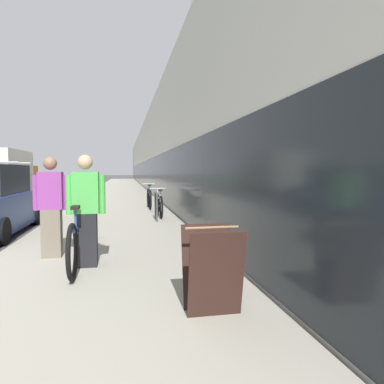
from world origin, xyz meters
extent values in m
cube|color=#A39E8E|center=(5.20, 21.00, 0.06)|extent=(3.83, 70.00, 0.12)
cube|color=silver|center=(12.17, 29.00, 2.84)|extent=(10.00, 70.00, 5.67)
cube|color=#1E2328|center=(7.21, 29.00, 1.25)|extent=(0.10, 63.00, 2.20)
torus|color=black|center=(4.81, 2.93, 0.51)|extent=(0.06, 0.77, 0.77)
torus|color=black|center=(4.81, 0.80, 0.51)|extent=(0.06, 0.77, 0.77)
cylinder|color=#2D56A8|center=(4.81, 1.87, 0.75)|extent=(0.04, 1.80, 0.04)
cylinder|color=#2D56A8|center=(4.81, 1.44, 0.64)|extent=(0.04, 1.07, 0.35)
cylinder|color=#2D56A8|center=(4.81, 1.19, 0.91)|extent=(0.03, 0.03, 0.32)
cube|color=black|center=(4.81, 1.19, 1.07)|extent=(0.11, 0.22, 0.05)
cylinder|color=#2D56A8|center=(4.81, 2.76, 0.91)|extent=(0.03, 0.03, 0.34)
cylinder|color=silver|center=(4.81, 2.76, 1.08)|extent=(0.52, 0.03, 0.03)
cube|color=black|center=(4.92, 1.48, 0.53)|extent=(0.31, 0.23, 0.82)
cube|color=#4CB74C|center=(4.92, 1.48, 1.26)|extent=(0.38, 0.23, 0.63)
cylinder|color=#4CB74C|center=(4.68, 1.48, 1.23)|extent=(0.10, 0.10, 0.59)
cylinder|color=#4CB74C|center=(5.16, 1.48, 1.23)|extent=(0.10, 0.10, 0.59)
sphere|color=tan|center=(4.92, 1.48, 1.72)|extent=(0.22, 0.22, 0.22)
cube|color=#756B5B|center=(4.28, 2.18, 0.53)|extent=(0.31, 0.23, 0.82)
cube|color=#933D93|center=(4.28, 2.18, 1.25)|extent=(0.38, 0.23, 0.63)
cylinder|color=#933D93|center=(4.04, 2.18, 1.22)|extent=(0.10, 0.10, 0.59)
cylinder|color=#933D93|center=(4.52, 2.18, 1.22)|extent=(0.10, 0.10, 0.59)
sphere|color=#936B51|center=(4.28, 2.18, 1.71)|extent=(0.22, 0.22, 0.22)
cylinder|color=#4C4C51|center=(6.41, 5.82, 0.53)|extent=(0.05, 0.05, 0.82)
cylinder|color=#4C4C51|center=(6.41, 6.37, 0.53)|extent=(0.05, 0.05, 0.82)
cylinder|color=#4C4C51|center=(6.41, 6.09, 0.94)|extent=(0.05, 0.55, 0.05)
torus|color=black|center=(6.59, 7.50, 0.48)|extent=(0.06, 0.70, 0.70)
torus|color=black|center=(6.59, 6.40, 0.48)|extent=(0.06, 0.70, 0.70)
cylinder|color=#B7BCC1|center=(6.59, 6.95, 0.69)|extent=(0.04, 0.94, 0.04)
cylinder|color=#B7BCC1|center=(6.59, 6.73, 0.59)|extent=(0.04, 0.57, 0.32)
cylinder|color=#B7BCC1|center=(6.59, 6.59, 0.83)|extent=(0.03, 0.03, 0.29)
cube|color=black|center=(6.59, 6.59, 0.98)|extent=(0.11, 0.22, 0.05)
cylinder|color=#B7BCC1|center=(6.59, 7.41, 0.84)|extent=(0.03, 0.03, 0.31)
cylinder|color=silver|center=(6.59, 7.41, 0.99)|extent=(0.52, 0.03, 0.03)
torus|color=black|center=(6.44, 9.89, 0.50)|extent=(0.06, 0.75, 0.75)
torus|color=black|center=(6.44, 8.81, 0.50)|extent=(0.06, 0.75, 0.75)
cylinder|color=#2D56A8|center=(6.44, 9.35, 0.72)|extent=(0.04, 0.92, 0.04)
cylinder|color=#2D56A8|center=(6.44, 9.13, 0.62)|extent=(0.04, 0.56, 0.34)
cylinder|color=#2D56A8|center=(6.44, 9.00, 0.88)|extent=(0.03, 0.03, 0.31)
cube|color=black|center=(6.44, 9.00, 1.03)|extent=(0.11, 0.22, 0.05)
cylinder|color=#2D56A8|center=(6.44, 9.80, 0.89)|extent=(0.03, 0.03, 0.33)
cylinder|color=silver|center=(6.44, 9.80, 1.05)|extent=(0.52, 0.03, 0.03)
cube|color=#331E19|center=(6.38, -0.71, 0.57)|extent=(0.56, 0.20, 0.89)
cube|color=#331E19|center=(6.38, -0.35, 0.57)|extent=(0.56, 0.20, 0.89)
cylinder|color=#93704C|center=(6.38, -0.53, 1.01)|extent=(0.56, 0.03, 0.03)
cylinder|color=black|center=(2.93, 6.77, 0.30)|extent=(0.22, 0.60, 0.60)
cylinder|color=black|center=(2.93, 3.92, 0.30)|extent=(0.22, 0.60, 0.60)
cube|color=orange|center=(-1.78, 22.01, 1.07)|extent=(2.19, 1.70, 1.68)
cube|color=silver|center=(-1.78, 18.60, 1.52)|extent=(2.38, 5.11, 2.58)
cylinder|color=black|center=(-2.87, 21.56, 0.42)|extent=(0.28, 0.84, 0.84)
cylinder|color=black|center=(-0.69, 21.56, 0.42)|extent=(0.28, 0.84, 0.84)
cylinder|color=black|center=(-0.69, 17.58, 0.42)|extent=(0.28, 0.84, 0.84)
camera|label=1|loc=(5.50, -3.90, 1.60)|focal=32.00mm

